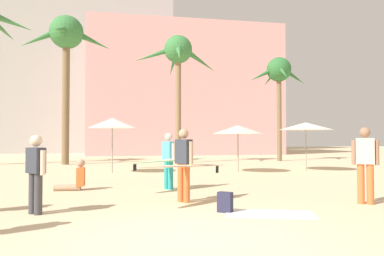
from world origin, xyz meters
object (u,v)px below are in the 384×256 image
(palm_tree_center, at_px, (66,42))
(person_far_right, at_px, (169,159))
(backpack, at_px, (225,202))
(cafe_umbrella_1, at_px, (112,123))
(palm_tree_far_left, at_px, (178,58))
(person_mid_right, at_px, (184,163))
(beach_towel, at_px, (270,214))
(person_near_left, at_px, (36,171))
(person_far_left, at_px, (365,162))
(palm_tree_left, at_px, (279,75))
(cafe_umbrella_0, at_px, (306,126))
(person_mid_left, at_px, (76,179))
(cafe_umbrella_3, at_px, (238,130))

(palm_tree_center, distance_m, person_far_right, 14.47)
(backpack, bearing_deg, cafe_umbrella_1, 52.57)
(palm_tree_far_left, height_order, person_mid_right, palm_tree_far_left)
(beach_towel, xyz_separation_m, person_near_left, (-4.69, 0.92, 0.88))
(person_mid_right, bearing_deg, palm_tree_far_left, -133.59)
(palm_tree_center, xyz_separation_m, person_far_left, (8.82, -15.46, -6.31))
(cafe_umbrella_1, relative_size, beach_towel, 1.39)
(beach_towel, relative_size, person_near_left, 1.10)
(backpack, relative_size, person_mid_right, 0.16)
(cafe_umbrella_1, xyz_separation_m, person_far_left, (6.00, -9.31, -1.23))
(cafe_umbrella_1, bearing_deg, person_far_right, -73.57)
(palm_tree_left, relative_size, cafe_umbrella_0, 2.81)
(backpack, relative_size, person_far_right, 0.15)
(person_mid_right, xyz_separation_m, person_near_left, (-3.22, -0.75, -0.07))
(palm_tree_far_left, height_order, person_far_left, palm_tree_far_left)
(person_mid_left, bearing_deg, palm_tree_center, -79.83)
(cafe_umbrella_0, xyz_separation_m, beach_towel, (-5.83, -9.54, -2.12))
(person_mid_right, bearing_deg, cafe_umbrella_1, -113.01)
(cafe_umbrella_1, bearing_deg, backpack, -75.58)
(palm_tree_left, height_order, backpack, palm_tree_left)
(palm_tree_far_left, distance_m, cafe_umbrella_3, 8.64)
(cafe_umbrella_0, bearing_deg, palm_tree_left, 75.37)
(person_near_left, bearing_deg, cafe_umbrella_0, -3.78)
(person_far_right, relative_size, person_far_left, 1.57)
(palm_tree_left, relative_size, cafe_umbrella_1, 2.91)
(cafe_umbrella_1, bearing_deg, cafe_umbrella_3, -7.40)
(palm_tree_far_left, height_order, person_far_right, palm_tree_far_left)
(person_far_right, bearing_deg, cafe_umbrella_3, 25.75)
(person_mid_right, xyz_separation_m, person_mid_left, (-2.81, 2.83, -0.62))
(person_far_right, relative_size, person_mid_right, 1.09)
(cafe_umbrella_0, distance_m, person_far_left, 9.44)
(person_near_left, relative_size, person_far_left, 0.89)
(palm_tree_center, relative_size, person_near_left, 5.50)
(cafe_umbrella_1, bearing_deg, person_far_left, -57.22)
(palm_tree_far_left, relative_size, cafe_umbrella_0, 3.19)
(palm_tree_left, bearing_deg, cafe_umbrella_1, -147.59)
(backpack, distance_m, person_mid_left, 5.38)
(palm_tree_left, distance_m, beach_towel, 19.66)
(person_far_right, bearing_deg, backpack, -106.99)
(palm_tree_left, relative_size, person_far_right, 2.52)
(palm_tree_far_left, bearing_deg, palm_tree_left, 5.82)
(beach_towel, distance_m, person_mid_right, 2.42)
(cafe_umbrella_0, distance_m, cafe_umbrella_1, 9.14)
(person_near_left, bearing_deg, cafe_umbrella_1, 38.22)
(palm_tree_far_left, bearing_deg, person_mid_right, -98.22)
(cafe_umbrella_1, bearing_deg, person_mid_left, -100.09)
(cafe_umbrella_0, relative_size, beach_towel, 1.43)
(palm_tree_center, distance_m, person_mid_left, 13.71)
(cafe_umbrella_0, relative_size, cafe_umbrella_1, 1.03)
(person_near_left, bearing_deg, palm_tree_far_left, 27.81)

